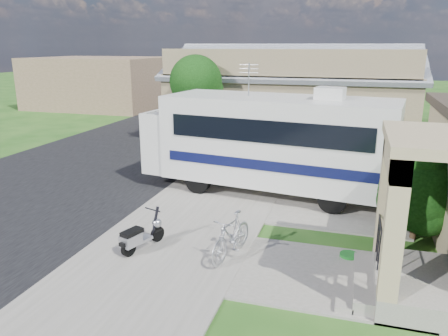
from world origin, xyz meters
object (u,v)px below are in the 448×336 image
(motorhome, at_px, (269,140))
(pickup_truck, at_px, (187,123))
(scooter, at_px, (140,236))
(bicycle, at_px, (231,238))
(garden_hose, at_px, (349,259))
(van, at_px, (213,103))
(shrub, at_px, (421,190))

(motorhome, height_order, pickup_truck, motorhome)
(pickup_truck, bearing_deg, motorhome, 115.93)
(motorhome, relative_size, scooter, 6.23)
(motorhome, distance_m, scooter, 6.03)
(scooter, distance_m, bicycle, 2.28)
(motorhome, relative_size, garden_hose, 20.33)
(motorhome, bearing_deg, van, 121.90)
(shrub, height_order, bicycle, shrub)
(motorhome, height_order, scooter, motorhome)
(bicycle, relative_size, pickup_truck, 0.33)
(motorhome, bearing_deg, scooter, -103.76)
(scooter, bearing_deg, bicycle, 25.35)
(bicycle, xyz_separation_m, pickup_truck, (-6.37, 13.38, 0.22))
(bicycle, height_order, pickup_truck, pickup_truck)
(shrub, relative_size, garden_hose, 6.24)
(bicycle, bearing_deg, pickup_truck, 128.41)
(bicycle, distance_m, garden_hose, 2.83)
(bicycle, bearing_deg, scooter, -159.71)
(shrub, bearing_deg, van, 122.38)
(motorhome, height_order, van, motorhome)
(motorhome, bearing_deg, shrub, -23.20)
(scooter, relative_size, van, 0.23)
(bicycle, bearing_deg, shrub, 42.78)
(van, distance_m, garden_hose, 22.70)
(shrub, bearing_deg, garden_hose, -131.51)
(pickup_truck, xyz_separation_m, garden_hose, (9.09, -12.74, -0.67))
(scooter, relative_size, garden_hose, 3.27)
(scooter, xyz_separation_m, bicycle, (2.26, 0.29, 0.11))
(garden_hose, bearing_deg, bicycle, -166.81)
(bicycle, height_order, van, van)
(scooter, xyz_separation_m, garden_hose, (4.97, 0.93, -0.33))
(garden_hose, bearing_deg, scooter, -169.44)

